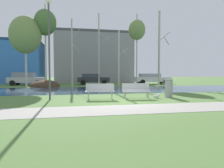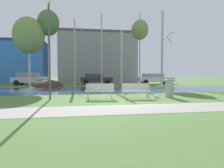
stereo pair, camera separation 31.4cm
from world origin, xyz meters
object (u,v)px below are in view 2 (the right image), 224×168
Objects in this scene: parked_sedan_second_dark at (96,79)px; seagull at (157,96)px; bench_left at (100,91)px; trash_bin at (169,88)px; parked_van_nearest_silver at (30,79)px; bench_right at (136,90)px; streetlamp at (49,33)px; parked_hatch_third_white at (155,78)px.

seagull is at bearing -82.62° from parked_sedan_second_dark.
bench_left is 4.21m from trash_bin.
parked_van_nearest_silver is (-11.18, 15.23, 0.26)m from trash_bin.
seagull is 15.86m from parked_sedan_second_dark.
bench_right is 17.87m from parked_van_nearest_silver.
trash_bin reaches higher than seagull.
streetlamp is at bearing 173.40° from bench_left.
parked_sedan_second_dark is 0.86× the size of parked_hatch_third_white.
parked_sedan_second_dark is at bearing 75.36° from streetlamp.
bench_left is 3.29m from seagull.
bench_left and bench_right have the same top height.
seagull is (3.26, -0.28, -0.34)m from bench_left.
bench_right is 0.37× the size of parked_van_nearest_silver.
bench_right is at bearing 166.46° from seagull.
trash_bin is 15.96m from parked_hatch_third_white.
bench_right is at bearing -59.45° from parked_van_nearest_silver.
bench_right is 15.47m from parked_sedan_second_dark.
bench_right is 16.89m from parked_hatch_third_white.
streetlamp is at bearing 174.34° from seagull.
parked_sedan_second_dark is (-0.89, 15.44, 0.28)m from bench_right.
parked_hatch_third_white is (9.28, 15.29, 0.29)m from bench_left.
streetlamp is at bearing -74.27° from parked_van_nearest_silver.
parked_van_nearest_silver is at bearing 126.28° from trash_bin.
bench_right is 3.53× the size of seagull.
parked_van_nearest_silver reaches higher than seagull.
parked_hatch_third_white is at bearing -0.34° from parked_van_nearest_silver.
trash_bin is at bearing -108.52° from parked_hatch_third_white.
streetlamp is (-6.94, 0.17, 3.11)m from trash_bin.
parked_hatch_third_white reaches higher than bench_left.
seagull is (-0.95, -0.43, -0.43)m from trash_bin.
streetlamp is (-5.99, 0.59, 3.53)m from seagull.
parked_van_nearest_silver is at bearing 114.39° from bench_left.
trash_bin is 1.13m from seagull.
trash_bin is 18.90m from parked_van_nearest_silver.
parked_hatch_third_white is at bearing -1.12° from parked_sedan_second_dark.
parked_van_nearest_silver is (-10.23, 15.66, 0.68)m from seagull.
streetlamp is (-2.73, 0.32, 3.20)m from bench_left.
parked_sedan_second_dark is at bearing 0.43° from parked_van_nearest_silver.
bench_left is 2.11m from bench_right.
parked_sedan_second_dark is at bearing 178.88° from parked_hatch_third_white.
parked_hatch_third_white is (12.01, 14.97, -2.90)m from streetlamp.
streetlamp is at bearing 178.62° from trash_bin.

